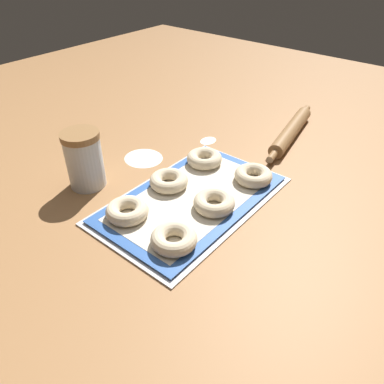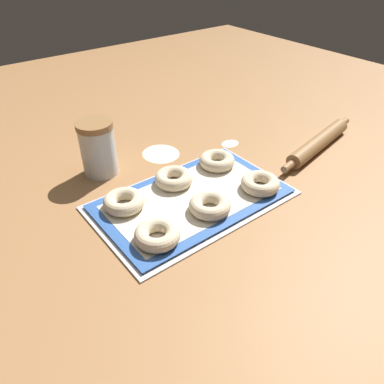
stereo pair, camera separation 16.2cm
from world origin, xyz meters
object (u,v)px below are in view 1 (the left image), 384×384
(bagel_front_left, at_px, (174,239))
(bagel_front_right, at_px, (253,175))
(bagel_back_center, at_px, (170,180))
(bagel_front_center, at_px, (213,203))
(bagel_back_left, at_px, (127,211))
(rolling_pin, at_px, (291,131))
(baking_tray, at_px, (192,200))
(flour_canister, at_px, (84,159))
(bagel_back_right, at_px, (204,158))

(bagel_front_left, xyz_separation_m, bagel_front_right, (0.31, 0.00, 0.00))
(bagel_back_center, bearing_deg, bagel_front_left, -135.37)
(bagel_front_center, bearing_deg, bagel_back_left, 137.58)
(rolling_pin, bearing_deg, bagel_front_left, -175.45)
(bagel_front_left, bearing_deg, baking_tray, 26.73)
(baking_tray, xyz_separation_m, flour_canister, (-0.12, 0.25, 0.07))
(bagel_front_right, height_order, rolling_pin, rolling_pin)
(bagel_back_right, bearing_deg, baking_tray, -152.74)
(baking_tray, distance_m, bagel_front_left, 0.17)
(baking_tray, xyz_separation_m, bagel_back_right, (0.14, 0.07, 0.02))
(baking_tray, xyz_separation_m, bagel_front_center, (-0.00, -0.07, 0.02))
(baking_tray, height_order, bagel_front_right, bagel_front_right)
(bagel_front_left, relative_size, rolling_pin, 0.24)
(bagel_back_right, height_order, flour_canister, flour_canister)
(bagel_back_left, relative_size, flour_canister, 0.65)
(bagel_back_left, xyz_separation_m, bagel_back_right, (0.29, 0.01, 0.00))
(bagel_front_right, distance_m, bagel_back_left, 0.34)
(baking_tray, distance_m, rolling_pin, 0.46)
(bagel_front_left, xyz_separation_m, flour_canister, (0.04, 0.33, 0.05))
(bagel_back_center, relative_size, bagel_back_right, 1.00)
(flour_canister, bearing_deg, bagel_front_right, -50.43)
(bagel_back_right, bearing_deg, rolling_pin, -17.92)
(bagel_back_center, height_order, bagel_back_right, same)
(baking_tray, relative_size, bagel_back_left, 4.86)
(baking_tray, bearing_deg, bagel_front_right, -25.77)
(bagel_front_right, xyz_separation_m, bagel_back_right, (-0.01, 0.15, 0.00))
(bagel_back_left, height_order, bagel_back_center, same)
(baking_tray, height_order, bagel_back_right, bagel_back_right)
(bagel_back_center, bearing_deg, bagel_back_right, -0.70)
(bagel_back_center, distance_m, flour_canister, 0.22)
(bagel_front_right, relative_size, flour_canister, 0.65)
(bagel_front_right, relative_size, rolling_pin, 0.24)
(baking_tray, height_order, rolling_pin, rolling_pin)
(bagel_front_left, xyz_separation_m, bagel_back_right, (0.30, 0.15, 0.00))
(bagel_back_center, bearing_deg, bagel_front_center, -92.28)
(rolling_pin, bearing_deg, bagel_back_center, 167.21)
(bagel_front_left, bearing_deg, bagel_front_right, 0.06)
(bagel_back_center, distance_m, rolling_pin, 0.47)
(bagel_front_right, bearing_deg, flour_canister, 129.57)
(baking_tray, height_order, bagel_front_left, bagel_front_left)
(bagel_front_right, height_order, bagel_back_right, same)
(bagel_front_center, bearing_deg, baking_tray, 87.70)
(bagel_front_right, distance_m, bagel_back_right, 0.15)
(bagel_back_left, xyz_separation_m, rolling_pin, (0.61, -0.09, -0.00))
(bagel_front_center, bearing_deg, bagel_front_left, -176.38)
(baking_tray, relative_size, bagel_front_center, 4.86)
(bagel_front_center, relative_size, bagel_back_center, 1.00)
(baking_tray, xyz_separation_m, bagel_back_left, (-0.15, 0.07, 0.02))
(bagel_back_center, bearing_deg, rolling_pin, -12.79)
(baking_tray, relative_size, bagel_back_center, 4.86)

